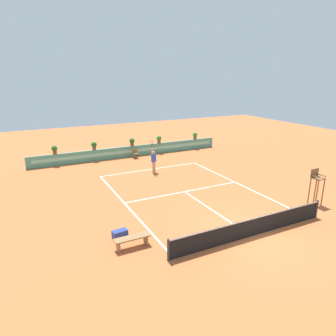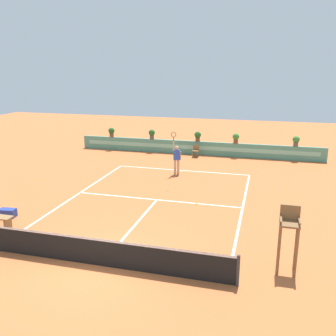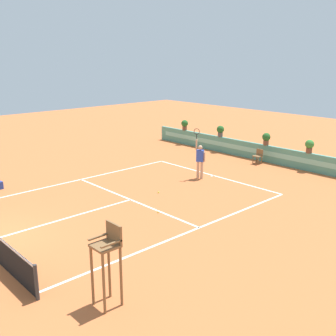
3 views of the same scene
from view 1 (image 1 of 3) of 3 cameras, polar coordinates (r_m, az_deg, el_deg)
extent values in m
plane|color=#BC6033|center=(19.61, 3.68, -4.84)|extent=(60.00, 60.00, 0.00)
cube|color=white|center=(24.57, -3.25, -0.24)|extent=(8.22, 0.10, 0.01)
cube|color=white|center=(19.93, 3.10, -4.44)|extent=(8.22, 0.10, 0.01)
cube|color=white|center=(17.45, 8.36, -7.85)|extent=(0.10, 6.40, 0.01)
cube|color=white|center=(17.98, -7.71, -7.05)|extent=(0.10, 11.89, 0.01)
cube|color=white|center=(21.81, 13.13, -2.95)|extent=(0.10, 11.89, 0.01)
cube|color=white|center=(24.48, -3.16, -0.31)|extent=(0.10, 0.20, 0.01)
cylinder|color=#333333|center=(12.78, 0.05, -15.11)|extent=(0.10, 0.10, 1.00)
cylinder|color=#333333|center=(18.08, 26.08, -6.88)|extent=(0.10, 0.10, 1.00)
cube|color=black|center=(15.03, 15.51, -10.63)|extent=(8.82, 0.02, 0.95)
cube|color=white|center=(14.83, 15.65, -9.10)|extent=(8.82, 0.03, 0.06)
cube|color=#4C8E7A|center=(28.47, -6.90, 3.12)|extent=(18.00, 0.20, 1.00)
cube|color=#7ABCA8|center=(28.36, -6.83, 3.17)|extent=(17.10, 0.01, 0.28)
cylinder|color=brown|center=(19.36, 26.10, -4.39)|extent=(0.07, 0.07, 1.60)
cylinder|color=brown|center=(19.75, 27.01, -4.10)|extent=(0.07, 0.07, 1.60)
cylinder|color=brown|center=(19.64, 24.94, -3.93)|extent=(0.07, 0.07, 1.60)
cylinder|color=brown|center=(20.03, 25.86, -3.66)|extent=(0.07, 0.07, 1.60)
cube|color=brown|center=(19.44, 26.29, -1.73)|extent=(0.60, 0.60, 0.06)
cube|color=brown|center=(19.51, 25.77, -0.76)|extent=(0.60, 0.06, 0.48)
cube|color=brown|center=(19.18, 25.86, -1.43)|extent=(0.06, 0.60, 0.04)
cube|color=brown|center=(19.60, 26.83, -1.19)|extent=(0.06, 0.60, 0.04)
cylinder|color=brown|center=(27.63, -6.29, 2.12)|extent=(0.05, 0.05, 0.45)
cylinder|color=brown|center=(27.75, -5.61, 2.21)|extent=(0.05, 0.05, 0.45)
cylinder|color=brown|center=(27.95, -6.54, 2.29)|extent=(0.05, 0.05, 0.45)
cylinder|color=brown|center=(28.07, -5.87, 2.37)|extent=(0.05, 0.05, 0.45)
cube|color=brown|center=(27.79, -6.09, 2.74)|extent=(0.44, 0.44, 0.04)
cube|color=brown|center=(27.92, -6.25, 3.22)|extent=(0.44, 0.04, 0.36)
cube|color=olive|center=(13.71, -9.30, -14.27)|extent=(0.08, 0.40, 0.45)
cube|color=olive|center=(14.07, -4.20, -13.19)|extent=(0.08, 0.40, 0.45)
cube|color=olive|center=(13.75, -6.75, -12.82)|extent=(1.60, 0.44, 0.06)
cube|color=navy|center=(14.73, -8.99, -12.08)|extent=(0.74, 0.44, 0.36)
cylinder|color=tan|center=(23.66, -2.52, 0.21)|extent=(0.14, 0.14, 0.90)
cylinder|color=tan|center=(23.50, -2.82, 0.09)|extent=(0.14, 0.14, 0.90)
cube|color=#2D4CB7|center=(23.37, -2.69, 1.91)|extent=(0.42, 0.37, 0.60)
sphere|color=tan|center=(23.26, -2.71, 2.93)|extent=(0.22, 0.22, 0.22)
cylinder|color=tan|center=(23.08, -3.02, 3.12)|extent=(0.09, 0.09, 0.55)
cylinder|color=black|center=(22.98, -3.03, 4.14)|extent=(0.04, 0.04, 0.24)
torus|color=#262626|center=(22.93, -3.04, 4.77)|extent=(0.29, 0.17, 0.31)
cylinder|color=tan|center=(23.55, -2.37, 1.91)|extent=(0.09, 0.09, 0.50)
sphere|color=#CCE033|center=(21.21, 1.46, -2.98)|extent=(0.07, 0.07, 0.07)
sphere|color=#CCE033|center=(20.81, 8.03, -3.55)|extent=(0.07, 0.07, 0.07)
cylinder|color=brown|center=(26.89, -20.43, 2.73)|extent=(0.32, 0.32, 0.28)
sphere|color=#235B23|center=(26.81, -20.50, 3.44)|extent=(0.48, 0.48, 0.48)
cylinder|color=brown|center=(29.38, -1.70, 4.95)|extent=(0.32, 0.32, 0.28)
sphere|color=#387F33|center=(29.31, -1.71, 5.61)|extent=(0.48, 0.48, 0.48)
cylinder|color=brown|center=(28.36, -6.75, 4.40)|extent=(0.32, 0.32, 0.28)
sphere|color=#235B23|center=(28.29, -6.77, 5.08)|extent=(0.48, 0.48, 0.48)
cylinder|color=#514C47|center=(27.40, -13.64, 3.58)|extent=(0.32, 0.32, 0.28)
sphere|color=#235B23|center=(27.33, -13.69, 4.28)|extent=(0.48, 0.48, 0.48)
cylinder|color=#514C47|center=(31.28, 5.08, 5.64)|extent=(0.32, 0.32, 0.28)
sphere|color=#387F33|center=(31.21, 5.09, 6.26)|extent=(0.48, 0.48, 0.48)
camera|label=2|loc=(14.27, 63.75, 3.27)|focal=39.55mm
camera|label=3|loc=(23.53, 49.45, 8.20)|focal=43.62mm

